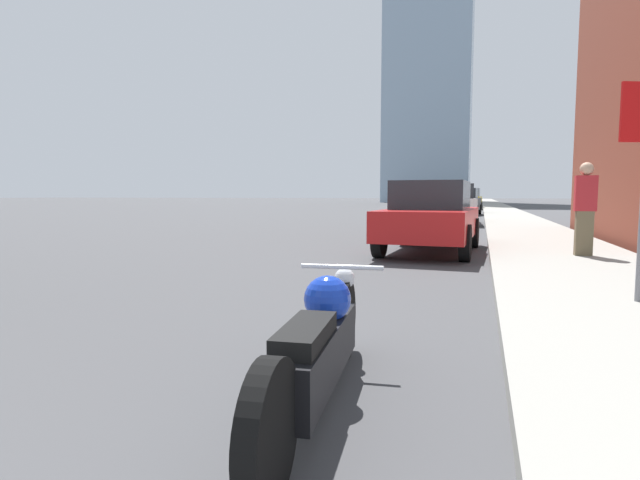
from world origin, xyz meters
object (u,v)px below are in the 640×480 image
(motorcycle, at_px, (319,345))
(parked_car_red, at_px, (431,216))
(parked_car_black, at_px, (463,201))
(parked_car_yellow, at_px, (470,199))
(parked_car_white, at_px, (456,204))
(pedestrian, at_px, (585,208))

(motorcycle, xyz_separation_m, parked_car_red, (-0.14, 8.37, 0.43))
(parked_car_black, xyz_separation_m, parked_car_yellow, (0.13, 12.66, 0.07))
(parked_car_red, xyz_separation_m, parked_car_white, (-0.01, 11.43, 0.06))
(parked_car_red, height_order, pedestrian, pedestrian)
(motorcycle, height_order, parked_car_black, parked_car_black)
(parked_car_white, bearing_deg, parked_car_black, 88.01)
(motorcycle, bearing_deg, parked_car_black, 84.57)
(parked_car_yellow, bearing_deg, motorcycle, -86.53)
(motorcycle, bearing_deg, pedestrian, 64.15)
(motorcycle, bearing_deg, parked_car_yellow, 84.30)
(pedestrian, bearing_deg, parked_car_yellow, 94.42)
(motorcycle, distance_m, parked_car_black, 30.17)
(parked_car_white, height_order, parked_car_yellow, parked_car_yellow)
(parked_car_red, height_order, parked_car_yellow, parked_car_yellow)
(parked_car_yellow, relative_size, pedestrian, 2.51)
(parked_car_red, relative_size, pedestrian, 2.58)
(parked_car_white, bearing_deg, parked_car_red, -92.02)
(parked_car_white, bearing_deg, pedestrian, -79.14)
(parked_car_red, xyz_separation_m, parked_car_black, (-0.03, 21.81, 0.05))
(motorcycle, distance_m, parked_car_white, 19.80)
(parked_car_red, bearing_deg, motorcycle, -86.44)
(parked_car_black, height_order, parked_car_yellow, parked_car_yellow)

